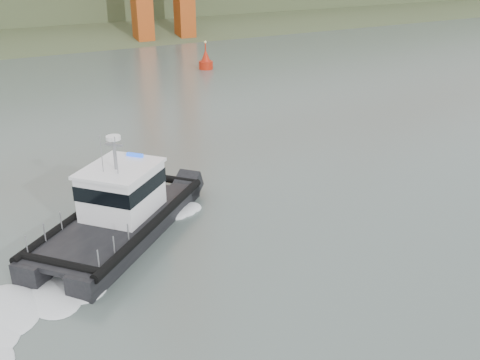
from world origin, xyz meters
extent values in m
plane|color=#52625B|center=(0.00, 0.00, 0.00)|extent=(400.00, 400.00, 0.00)
cube|color=#384A2A|center=(0.00, 92.00, 0.00)|extent=(500.00, 44.72, 16.25)
cube|color=black|center=(-9.14, 11.59, 0.48)|extent=(10.54, 9.30, 1.37)
cube|color=black|center=(-7.14, 9.24, 0.48)|extent=(10.54, 9.30, 1.37)
cube|color=black|center=(-8.57, 10.05, 1.03)|extent=(11.24, 10.54, 0.29)
cube|color=white|center=(-7.70, 10.79, 2.48)|extent=(5.36, 5.28, 2.63)
cube|color=black|center=(-7.70, 10.79, 2.96)|extent=(5.46, 5.38, 0.86)
cube|color=white|center=(-7.70, 10.79, 3.89)|extent=(5.68, 5.61, 0.18)
cylinder|color=gray|center=(-7.96, 10.57, 4.83)|extent=(0.18, 0.18, 2.06)
cylinder|color=white|center=(-7.96, 10.57, 5.80)|extent=(0.80, 0.80, 0.21)
cylinder|color=#AF200C|center=(17.30, 49.62, 0.43)|extent=(1.94, 1.94, 1.29)
cone|color=#AF200C|center=(17.30, 49.62, 1.72)|extent=(1.51, 1.51, 1.94)
cylinder|color=#AF200C|center=(17.30, 49.62, 3.02)|extent=(0.17, 0.17, 1.08)
sphere|color=#E5D87F|center=(17.30, 49.62, 3.66)|extent=(0.32, 0.32, 0.32)
camera|label=1|loc=(-15.84, -16.53, 15.12)|focal=40.00mm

